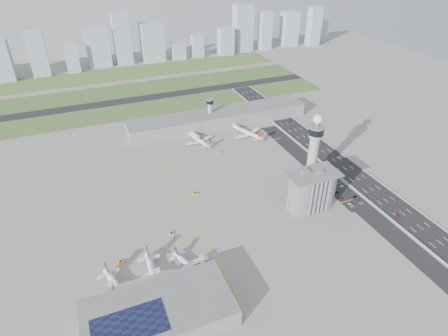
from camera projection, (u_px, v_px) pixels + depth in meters
name	position (u px, v px, depth m)	size (l,w,h in m)	color
ground	(240.00, 204.00, 308.26)	(1000.00, 1000.00, 0.00)	gray
grass_strip_0	(153.00, 108.00, 477.94)	(480.00, 50.00, 0.08)	#4C6B33
grass_strip_1	(141.00, 89.00, 536.66)	(480.00, 60.00, 0.08)	#415F2D
grass_strip_2	(131.00, 73.00, 599.29)	(480.00, 70.00, 0.08)	#4E642F
runway	(147.00, 98.00, 506.90)	(480.00, 22.00, 0.10)	black
highway	(353.00, 175.00, 345.24)	(28.00, 500.00, 0.10)	black
barrier_left	(341.00, 178.00, 340.44)	(0.60, 500.00, 1.20)	#9E9E99
barrier_right	(366.00, 172.00, 349.45)	(0.60, 500.00, 1.20)	#9E9E99
landside_road	(338.00, 187.00, 329.37)	(18.00, 260.00, 0.08)	black
parking_lot	(344.00, 195.00, 319.33)	(20.00, 44.00, 0.10)	black
taxiway_line_h_0	(207.00, 241.00, 271.90)	(260.00, 0.60, 0.01)	yellow
taxiway_line_h_1	(183.00, 195.00, 318.87)	(260.00, 0.60, 0.01)	yellow
taxiway_line_h_2	(165.00, 162.00, 365.84)	(260.00, 0.60, 0.01)	yellow
taxiway_line_v	(183.00, 195.00, 318.87)	(0.60, 260.00, 0.01)	yellow
control_tower	(314.00, 147.00, 319.03)	(14.00, 14.00, 64.50)	#ADAAA5
secondary_tower	(210.00, 110.00, 425.33)	(8.60, 8.60, 31.90)	#ADAAA5
admin_building	(311.00, 190.00, 299.62)	(42.00, 24.00, 33.50)	#B2B2B7
terminal_pier	(219.00, 118.00, 432.79)	(210.00, 32.00, 15.80)	gray
near_terminal	(159.00, 313.00, 212.28)	(84.00, 42.00, 13.00)	gray
airplane_near_a	(120.00, 289.00, 227.38)	(43.47, 36.95, 12.17)	white
airplane_near_b	(154.00, 276.00, 235.95)	(44.61, 37.92, 12.49)	white
airplane_near_c	(191.00, 265.00, 245.29)	(35.07, 29.81, 9.82)	white
airplane_far_a	(199.00, 138.00, 396.50)	(39.24, 33.36, 10.99)	white
airplane_far_b	(248.00, 130.00, 410.04)	(44.30, 37.65, 12.40)	white
jet_bridge_near_0	(110.00, 303.00, 222.62)	(14.00, 3.00, 5.70)	silver
jet_bridge_near_1	(159.00, 288.00, 232.28)	(14.00, 3.00, 5.70)	silver
jet_bridge_near_2	(205.00, 273.00, 241.93)	(14.00, 3.00, 5.70)	silver
jet_bridge_far_0	(192.00, 134.00, 410.72)	(14.00, 3.00, 5.70)	silver
jet_bridge_far_1	(234.00, 126.00, 426.81)	(14.00, 3.00, 5.70)	silver
tug_0	(121.00, 262.00, 252.86)	(2.30, 3.35, 1.95)	#F1A409
tug_1	(187.00, 264.00, 251.73)	(1.96, 2.85, 1.66)	gold
tug_2	(171.00, 234.00, 276.76)	(2.19, 3.18, 1.85)	yellow
tug_3	(195.00, 194.00, 319.17)	(2.45, 3.57, 2.08)	#F5C100
tug_4	(221.00, 152.00, 379.48)	(1.93, 2.80, 1.63)	#D9A904
tug_5	(257.00, 140.00, 402.56)	(2.13, 3.10, 1.80)	gold
car_lot_0	(353.00, 206.00, 305.34)	(1.52, 3.78, 1.29)	silver
car_lot_1	(350.00, 204.00, 307.84)	(1.29, 3.70, 1.22)	#A2A3A6
car_lot_2	(341.00, 198.00, 314.81)	(1.95, 4.22, 1.17)	maroon
car_lot_3	(337.00, 192.00, 321.64)	(1.64, 4.04, 1.17)	black
car_lot_4	(333.00, 189.00, 325.91)	(1.37, 3.39, 1.16)	navy
car_lot_5	(327.00, 185.00, 331.29)	(1.15, 3.30, 1.09)	white
car_lot_6	(362.00, 203.00, 308.38)	(2.03, 4.41, 1.23)	#A6A6A6
car_lot_7	(358.00, 200.00, 312.74)	(1.70, 4.17, 1.21)	#B62707
car_lot_8	(355.00, 196.00, 316.43)	(1.42, 3.53, 1.20)	black
car_lot_9	(347.00, 191.00, 323.56)	(1.17, 3.35, 1.10)	navy
car_lot_10	(342.00, 186.00, 329.20)	(1.84, 3.99, 1.11)	white
car_lot_11	(339.00, 183.00, 332.86)	(1.69, 4.16, 1.21)	gray
car_hw_0	(398.00, 216.00, 294.24)	(1.55, 3.86, 1.32)	#A11E13
car_hw_1	(327.00, 155.00, 375.39)	(1.38, 3.96, 1.31)	#29292D
car_hw_2	(291.00, 121.00, 442.27)	(2.06, 4.48, 1.24)	navy
car_hw_4	(258.00, 105.00, 484.13)	(1.33, 3.31, 1.13)	#929498
skyline_bldg_5	(38.00, 54.00, 570.68)	(25.49, 20.39, 66.89)	#9EADC1
skyline_bldg_6	(72.00, 58.00, 590.34)	(20.04, 16.03, 45.20)	#9EADC1
skyline_bldg_7	(98.00, 47.00, 614.86)	(35.76, 28.61, 61.22)	#9EADC1
skyline_bldg_8	(122.00, 39.00, 617.66)	(26.33, 21.06, 83.39)	#9EADC1
skyline_bldg_9	(152.00, 42.00, 639.91)	(36.96, 29.57, 62.11)	#9EADC1
skyline_bldg_10	(178.00, 51.00, 656.13)	(23.01, 18.41, 27.75)	#9EADC1
skyline_bldg_11	(197.00, 46.00, 664.14)	(20.22, 16.18, 38.97)	#9EADC1
skyline_bldg_12	(226.00, 41.00, 677.77)	(26.14, 20.92, 46.89)	#9EADC1
skyline_bldg_13	(243.00, 28.00, 690.60)	(32.26, 25.81, 81.20)	#9EADC1
skyline_bldg_14	(265.00, 31.00, 702.51)	(21.59, 17.28, 68.75)	#9EADC1
skyline_bldg_15	(289.00, 28.00, 729.79)	(30.25, 24.20, 63.40)	#9EADC1
skyline_bldg_16	(314.00, 27.00, 726.02)	(23.04, 18.43, 71.56)	#9EADC1
skyline_bldg_17	(320.00, 30.00, 767.30)	(22.64, 18.11, 41.06)	#9EADC1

